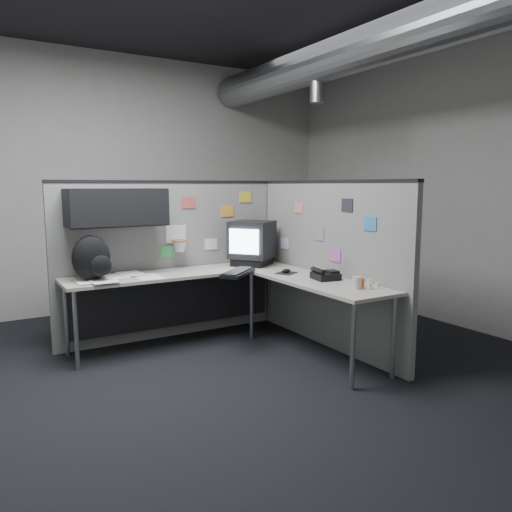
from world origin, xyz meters
TOP-DOWN VIEW (x-y plane):
  - room at (0.56, 0.00)m, footprint 5.62×5.62m
  - partition_back at (-0.25, 1.23)m, footprint 2.44×0.42m
  - partition_right at (1.10, 0.22)m, footprint 0.07×2.23m
  - desk at (0.15, 0.70)m, footprint 2.31×2.11m
  - monitor at (0.71, 1.00)m, footprint 0.58×0.58m
  - keyboard at (0.29, 0.55)m, footprint 0.50×0.46m
  - mouse at (0.73, 0.38)m, footprint 0.26×0.24m
  - phone at (0.85, -0.07)m, footprint 0.24×0.26m
  - bottles at (0.92, -0.55)m, footprint 0.13×0.14m
  - cup at (0.81, -0.53)m, footprint 0.08×0.08m
  - papers at (-0.75, 0.96)m, footprint 0.76×0.56m
  - backpack at (-0.98, 0.95)m, footprint 0.35×0.31m

SIDE VIEW (x-z plane):
  - desk at x=0.15m, z-range 0.25..0.98m
  - papers at x=-0.75m, z-range 0.73..0.75m
  - mouse at x=0.73m, z-range 0.72..0.77m
  - keyboard at x=0.29m, z-range 0.73..0.77m
  - bottles at x=0.92m, z-range 0.72..0.80m
  - phone at x=0.85m, z-range 0.72..0.82m
  - cup at x=0.81m, z-range 0.73..0.83m
  - partition_right at x=1.10m, z-range 0.00..1.63m
  - backpack at x=-0.98m, z-range 0.72..1.14m
  - monitor at x=0.71m, z-range 0.74..1.21m
  - partition_back at x=-0.25m, z-range 0.18..1.81m
  - room at x=0.56m, z-range 0.49..3.71m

